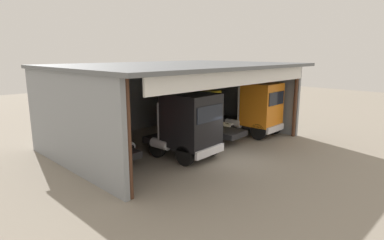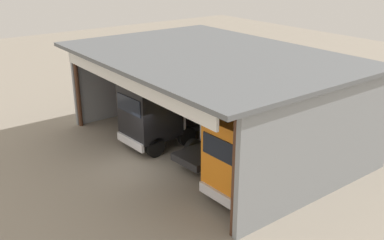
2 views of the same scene
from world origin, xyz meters
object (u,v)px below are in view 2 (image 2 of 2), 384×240
Objects in this scene: truck_yellow_center_right_bay at (230,127)px; oil_drum at (326,143)px; truck_black_center_left_bay at (153,113)px; truck_orange_yard_outside at (244,159)px; tool_cart at (295,138)px; truck_red_center_bay at (167,87)px.

truck_yellow_center_right_bay is 5.47m from oil_drum.
truck_black_center_left_bay is at bearing -151.72° from truck_yellow_center_right_bay.
truck_orange_yard_outside reaches higher than truck_yellow_center_right_bay.
truck_yellow_center_right_bay is at bearing -35.56° from truck_orange_yard_outside.
tool_cart is at bearing -148.51° from oil_drum.
truck_black_center_left_bay is at bearing -131.02° from oil_drum.
oil_drum is at bearing 57.59° from truck_yellow_center_right_bay.
truck_black_center_left_bay is at bearing -45.07° from truck_red_center_bay.
truck_yellow_center_right_bay is at bearing -117.94° from oil_drum.
tool_cart is (-1.39, -0.85, 0.05)m from oil_drum.
truck_black_center_left_bay is 7.91m from tool_cart.
truck_black_center_left_bay reaches higher than tool_cart.
oil_drum is (9.84, 3.58, -1.44)m from truck_red_center_bay.
truck_red_center_bay is 4.57× the size of tool_cart.
truck_orange_yard_outside reaches higher than truck_black_center_left_bay.
tool_cart is (-2.32, 6.12, -1.46)m from truck_orange_yard_outside.
truck_yellow_center_right_bay is 0.96× the size of truck_orange_yard_outside.
truck_yellow_center_right_bay is 4.18m from tool_cart.
truck_red_center_bay is 11.30m from truck_orange_yard_outside.
truck_orange_yard_outside is (7.04, 0.05, -0.01)m from truck_black_center_left_bay.
oil_drum is (6.10, 7.02, -1.52)m from truck_black_center_left_bay.
truck_orange_yard_outside is at bearing -19.90° from truck_red_center_bay.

